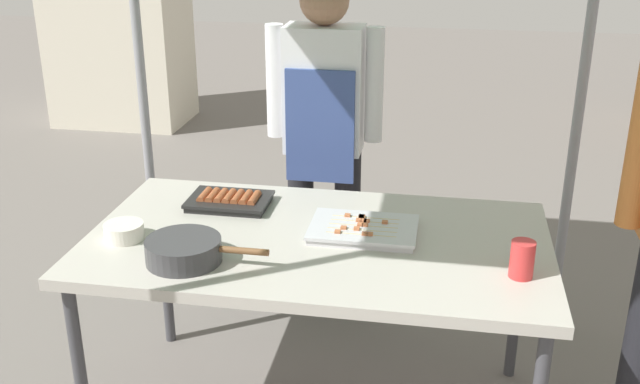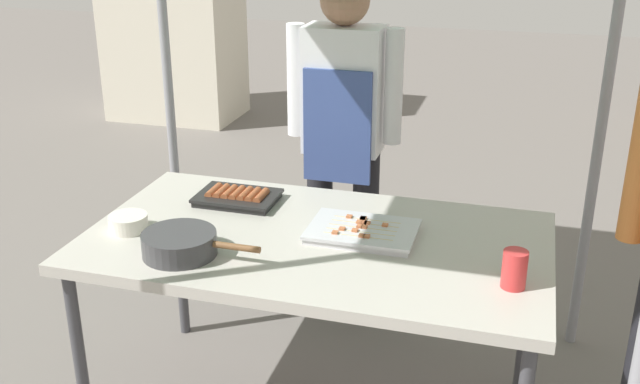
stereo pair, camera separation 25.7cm
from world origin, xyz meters
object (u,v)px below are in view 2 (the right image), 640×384
at_px(tray_meat_skewers, 363,232).
at_px(vendor_woman, 343,123).
at_px(stall_table, 316,251).
at_px(cooking_wok, 180,243).
at_px(condiment_bowl, 128,223).
at_px(drink_cup_near_edge, 514,269).
at_px(neighbor_stall_right, 172,5).
at_px(tray_grilled_sausages, 237,197).

relative_size(tray_meat_skewers, vendor_woman, 0.24).
height_order(stall_table, cooking_wok, cooking_wok).
distance_m(stall_table, condiment_bowl, 0.67).
distance_m(tray_meat_skewers, vendor_woman, 0.84).
relative_size(drink_cup_near_edge, neighbor_stall_right, 0.06).
height_order(stall_table, vendor_woman, vendor_woman).
bearing_deg(neighbor_stall_right, tray_grilled_sausages, -59.88).
bearing_deg(stall_table, neighbor_stall_right, 123.02).
bearing_deg(cooking_wok, tray_meat_skewers, 29.35).
bearing_deg(stall_table, tray_meat_skewers, 19.58).
bearing_deg(condiment_bowl, tray_meat_skewers, 12.76).
relative_size(tray_meat_skewers, neighbor_stall_right, 0.19).
bearing_deg(condiment_bowl, drink_cup_near_edge, -1.83).
bearing_deg(neighbor_stall_right, cooking_wok, -63.12).
height_order(condiment_bowl, vendor_woman, vendor_woman).
bearing_deg(condiment_bowl, cooking_wok, -25.16).
xyz_separation_m(tray_grilled_sausages, vendor_woman, (0.26, 0.62, 0.14)).
bearing_deg(cooking_wok, tray_grilled_sausages, 88.75).
height_order(tray_meat_skewers, vendor_woman, vendor_woman).
bearing_deg(cooking_wok, drink_cup_near_edge, 4.35).
distance_m(tray_meat_skewers, condiment_bowl, 0.83).
relative_size(stall_table, drink_cup_near_edge, 13.34).
xyz_separation_m(cooking_wok, neighbor_stall_right, (-1.97, 3.89, 0.18)).
xyz_separation_m(tray_grilled_sausages, drink_cup_near_edge, (1.06, -0.39, 0.04)).
bearing_deg(stall_table, tray_grilled_sausages, 150.03).
height_order(condiment_bowl, neighbor_stall_right, neighbor_stall_right).
relative_size(condiment_bowl, vendor_woman, 0.09).
height_order(cooking_wok, vendor_woman, vendor_woman).
relative_size(vendor_woman, neighbor_stall_right, 0.80).
xyz_separation_m(stall_table, vendor_woman, (-0.12, 0.84, 0.22)).
distance_m(vendor_woman, neighbor_stall_right, 3.59).
distance_m(cooking_wok, drink_cup_near_edge, 1.07).
relative_size(cooking_wok, drink_cup_near_edge, 3.39).
bearing_deg(neighbor_stall_right, vendor_woman, -51.30).
height_order(stall_table, drink_cup_near_edge, drink_cup_near_edge).
bearing_deg(tray_meat_skewers, drink_cup_near_edge, -23.42).
xyz_separation_m(stall_table, tray_grilled_sausages, (-0.38, 0.22, 0.07)).
distance_m(tray_meat_skewers, neighbor_stall_right, 4.38).
height_order(tray_grilled_sausages, cooking_wok, cooking_wok).
height_order(tray_meat_skewers, drink_cup_near_edge, drink_cup_near_edge).
distance_m(drink_cup_near_edge, vendor_woman, 1.29).
bearing_deg(stall_table, drink_cup_near_edge, -14.25).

